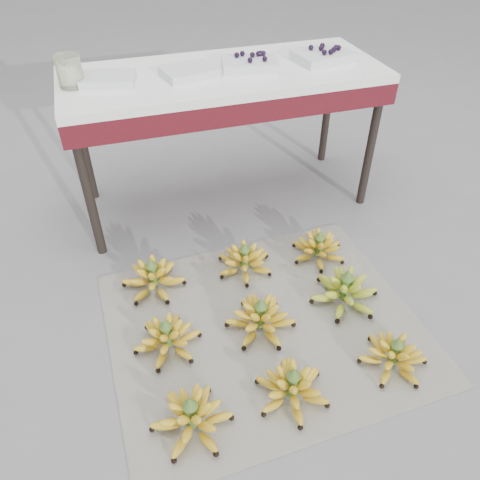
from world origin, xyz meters
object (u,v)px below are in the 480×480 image
object	(u,v)px
newspaper_mat	(265,326)
tray_far_left	(108,79)
tray_left	(189,72)
bunch_mid_left	(167,338)
tray_far_right	(323,56)
tray_right	(250,63)
bunch_front_left	(191,417)
vendor_table	(224,87)
bunch_back_center	(245,261)
bunch_back_left	(153,278)
bunch_mid_center	(260,319)
bunch_front_center	(292,387)
bunch_back_right	(318,248)
glass_jar	(70,71)
bunch_front_right	(394,356)
bunch_mid_right	(345,291)

from	to	relation	value
newspaper_mat	tray_far_left	size ratio (longest dim) A/B	4.73
tray_far_left	tray_left	xyz separation A→B (m)	(0.36, -0.02, 0.00)
bunch_mid_left	tray_far_right	size ratio (longest dim) A/B	0.93
newspaper_mat	tray_right	xyz separation A→B (m)	(0.24, 0.94, 0.75)
bunch_front_left	vendor_table	xyz separation A→B (m)	(0.50, 1.29, 0.59)
bunch_back_center	bunch_front_left	bearing A→B (deg)	-126.79
bunch_back_left	tray_far_left	distance (m)	0.90
tray_far_right	bunch_back_left	bearing A→B (deg)	-150.96
tray_far_left	bunch_front_left	bearing A→B (deg)	-88.52
bunch_mid_center	tray_right	bearing A→B (deg)	53.41
tray_left	tray_far_right	world-z (taller)	tray_far_right
tray_right	bunch_front_center	bearing A→B (deg)	-101.55
bunch_front_left	bunch_back_left	size ratio (longest dim) A/B	0.99
vendor_table	tray_left	xyz separation A→B (m)	(-0.17, -0.03, 0.10)
bunch_back_right	glass_jar	bearing A→B (deg)	135.42
bunch_mid_center	tray_far_left	bearing A→B (deg)	91.67
bunch_front_right	vendor_table	world-z (taller)	vendor_table
bunch_back_left	tray_far_right	size ratio (longest dim) A/B	1.15
tray_right	vendor_table	bearing A→B (deg)	173.98
bunch_front_left	tray_left	bearing A→B (deg)	92.40
bunch_back_center	bunch_front_center	bearing A→B (deg)	-100.07
bunch_mid_right	bunch_back_right	xyz separation A→B (m)	(0.02, 0.30, -0.01)
bunch_back_left	bunch_mid_left	bearing A→B (deg)	-107.89
bunch_front_left	bunch_back_left	distance (m)	0.71
newspaper_mat	bunch_mid_left	distance (m)	0.40
vendor_table	tray_right	xyz separation A→B (m)	(0.13, -0.01, 0.11)
tray_far_right	bunch_front_center	bearing A→B (deg)	-116.71
tray_left	bunch_back_center	bearing A→B (deg)	-81.36
bunch_mid_left	bunch_front_left	bearing A→B (deg)	-84.04
vendor_table	tray_far_left	bearing A→B (deg)	-179.01
bunch_back_center	tray_right	xyz separation A→B (m)	(0.21, 0.58, 0.70)
bunch_back_left	bunch_back_center	bearing A→B (deg)	-19.03
bunch_back_left	tray_far_right	distance (m)	1.35
bunch_back_left	tray_far_right	bearing A→B (deg)	11.61
bunch_front_right	bunch_front_center	bearing A→B (deg)	167.74
bunch_front_center	bunch_front_right	bearing A→B (deg)	10.65
tray_far_left	bunch_front_right	bearing A→B (deg)	-57.21
bunch_mid_right	bunch_back_left	world-z (taller)	bunch_mid_right
bunch_back_center	tray_right	bearing A→B (deg)	63.97
tray_left	bunch_mid_center	bearing A→B (deg)	-87.70
bunch_back_left	glass_jar	distance (m)	0.96
bunch_front_right	vendor_table	bearing A→B (deg)	88.74
bunch_back_right	tray_far_left	size ratio (longest dim) A/B	1.15
bunch_front_center	bunch_mid_center	world-z (taller)	bunch_mid_center
tray_left	tray_far_right	bearing A→B (deg)	0.67
bunch_mid_right	bunch_mid_center	bearing A→B (deg)	-160.34
bunch_back_right	bunch_mid_right	bearing A→B (deg)	-105.29
bunch_front_right	glass_jar	xyz separation A→B (m)	(-0.97, 1.27, 0.74)
bunch_front_left	tray_right	distance (m)	1.58
vendor_table	bunch_front_right	bearing A→B (deg)	-77.43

